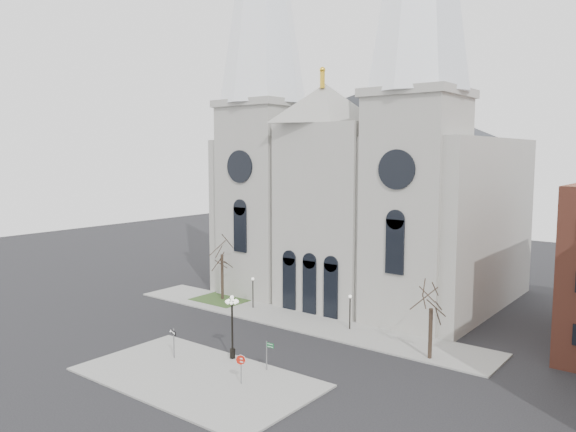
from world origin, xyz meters
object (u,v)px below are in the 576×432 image
Objects in this scene: stop_sign at (241,363)px; globe_lamp at (232,319)px; one_way_sign at (174,339)px; street_name_sign at (268,353)px.

globe_lamp reaches higher than stop_sign.
stop_sign is at bearing 17.13° from one_way_sign.
one_way_sign is 8.00m from street_name_sign.
stop_sign is at bearing -39.74° from globe_lamp.
globe_lamp is 2.15× the size of one_way_sign.
globe_lamp is 2.29× the size of street_name_sign.
one_way_sign is (-7.68, 0.46, 0.04)m from stop_sign.
street_name_sign is at bearing 39.68° from one_way_sign.
street_name_sign is (7.55, 2.62, -0.27)m from one_way_sign.
globe_lamp is at bearing 173.63° from street_name_sign.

